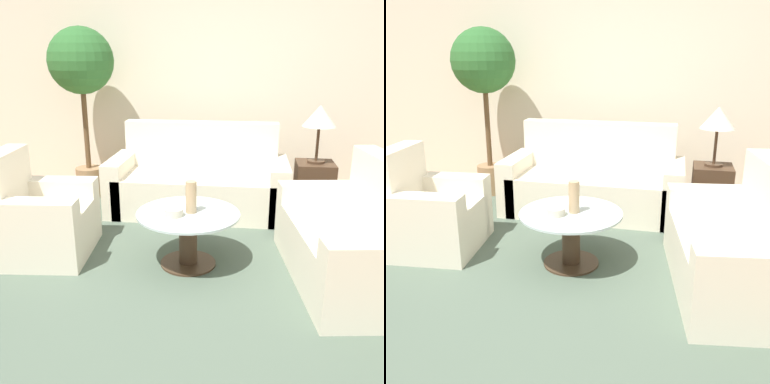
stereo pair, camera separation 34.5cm
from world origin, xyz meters
TOP-DOWN VIEW (x-y plane):
  - ground_plane at (0.00, 0.00)m, footprint 14.00×14.00m
  - wall_back at (0.00, 2.85)m, footprint 10.00×0.06m
  - rug at (0.06, 0.66)m, footprint 3.49×3.47m
  - sofa_main at (-0.01, 1.99)m, footprint 1.90×0.83m
  - armchair at (-1.25, 0.71)m, footprint 0.83×0.87m
  - loveseat at (1.36, 0.59)m, footprint 0.98×1.52m
  - coffee_table at (0.06, 0.66)m, footprint 0.83×0.83m
  - side_table at (1.23, 1.96)m, footprint 0.39×0.39m
  - table_lamp at (1.23, 1.96)m, footprint 0.34×0.34m
  - potted_plant at (-1.37, 2.29)m, footprint 0.74×0.74m
  - vase at (0.08, 0.67)m, footprint 0.09×0.09m
  - bowl at (-0.04, 0.58)m, footprint 0.15×0.15m

SIDE VIEW (x-z plane):
  - ground_plane at x=0.00m, z-range 0.00..0.00m
  - rug at x=0.06m, z-range 0.00..0.01m
  - side_table at x=1.23m, z-range 0.00..0.59m
  - coffee_table at x=0.06m, z-range 0.07..0.52m
  - armchair at x=-1.25m, z-range -0.16..0.75m
  - loveseat at x=1.36m, z-range -0.17..0.76m
  - sofa_main at x=-0.01m, z-range -0.17..0.77m
  - bowl at x=-0.04m, z-range 0.46..0.52m
  - vase at x=0.08m, z-range 0.46..0.72m
  - table_lamp at x=1.23m, z-range 0.76..1.35m
  - wall_back at x=0.00m, z-range 0.00..2.60m
  - potted_plant at x=-1.37m, z-range 0.49..2.45m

